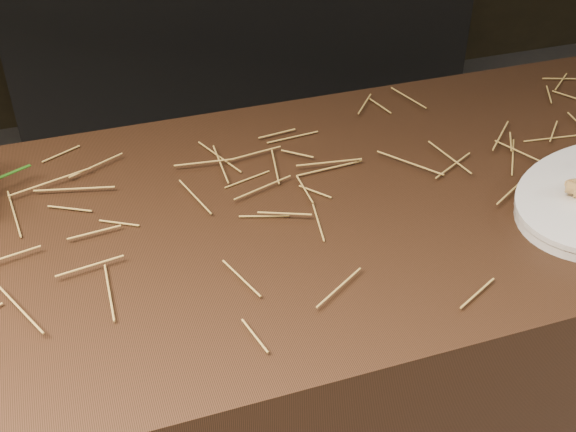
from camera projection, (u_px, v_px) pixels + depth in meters
main_counter at (349, 383)px, 1.42m from camera, size 2.40×0.70×0.90m
back_counter at (238, 36)px, 2.96m from camera, size 1.82×0.62×0.84m
straw_bedding at (363, 189)px, 1.15m from camera, size 1.40×0.60×0.02m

